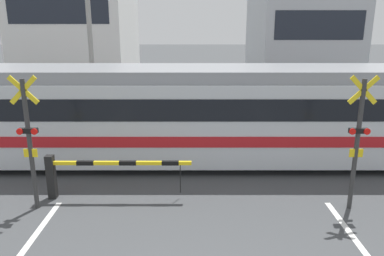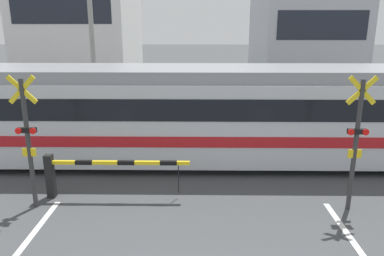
% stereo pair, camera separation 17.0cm
% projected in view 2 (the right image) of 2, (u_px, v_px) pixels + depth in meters
% --- Properties ---
extents(rail_track_near, '(50.00, 0.10, 0.08)m').
position_uv_depth(rail_track_near, '(192.00, 167.00, 11.83)').
color(rail_track_near, '#5B564C').
rests_on(rail_track_near, ground_plane).
extents(rail_track_far, '(50.00, 0.10, 0.08)m').
position_uv_depth(rail_track_far, '(193.00, 152.00, 13.21)').
color(rail_track_far, '#5B564C').
rests_on(rail_track_far, ground_plane).
extents(commuter_train, '(20.87, 3.01, 3.09)m').
position_uv_depth(commuter_train, '(195.00, 112.00, 12.09)').
color(commuter_train, silver).
rests_on(commuter_train, ground_plane).
extents(crossing_barrier_near, '(3.73, 0.20, 1.17)m').
position_uv_depth(crossing_barrier_near, '(85.00, 170.00, 9.65)').
color(crossing_barrier_near, black).
rests_on(crossing_barrier_near, ground_plane).
extents(crossing_barrier_far, '(3.73, 0.20, 1.17)m').
position_uv_depth(crossing_barrier_far, '(261.00, 116.00, 15.20)').
color(crossing_barrier_far, black).
rests_on(crossing_barrier_far, ground_plane).
extents(crossing_signal_left, '(0.68, 0.15, 3.29)m').
position_uv_depth(crossing_signal_left, '(28.00, 137.00, 8.85)').
color(crossing_signal_left, '#333333').
rests_on(crossing_signal_left, ground_plane).
extents(crossing_signal_right, '(0.68, 0.15, 3.29)m').
position_uv_depth(crossing_signal_right, '(356.00, 138.00, 8.75)').
color(crossing_signal_right, '#333333').
rests_on(crossing_signal_right, ground_plane).
extents(building_left_of_street, '(6.58, 7.71, 9.75)m').
position_uv_depth(building_left_of_street, '(82.00, 16.00, 24.10)').
color(building_left_of_street, white).
rests_on(building_left_of_street, ground_plane).
extents(building_right_of_street, '(5.87, 7.71, 7.86)m').
position_uv_depth(building_right_of_street, '(303.00, 31.00, 24.16)').
color(building_right_of_street, '#B2B7BC').
rests_on(building_right_of_street, ground_plane).
extents(utility_pole_streetside, '(0.22, 0.22, 7.53)m').
position_uv_depth(utility_pole_streetside, '(92.00, 38.00, 16.90)').
color(utility_pole_streetside, gray).
rests_on(utility_pole_streetside, ground_plane).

